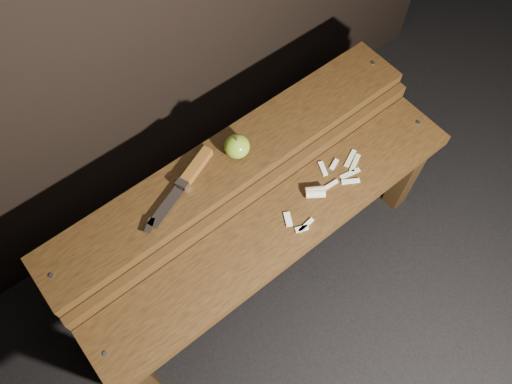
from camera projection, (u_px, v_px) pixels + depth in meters
ground at (267, 264)px, 1.77m from camera, size 60.00×60.00×0.00m
bench_front_tier at (282, 237)px, 1.44m from camera, size 1.20×0.20×0.42m
bench_rear_tier at (234, 173)px, 1.47m from camera, size 1.20×0.21×0.50m
apple at (237, 146)px, 1.38m from camera, size 0.07×0.07×0.08m
knife at (189, 176)px, 1.36m from camera, size 0.28×0.13×0.03m
apple_scraps at (320, 190)px, 1.43m from camera, size 0.33×0.15×0.03m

